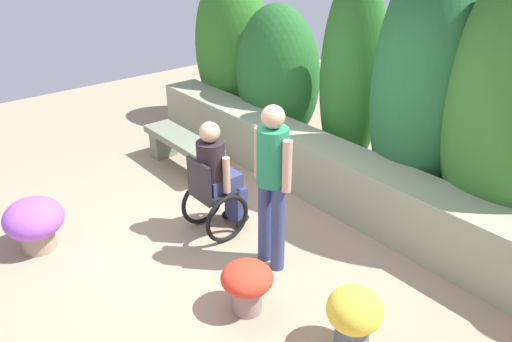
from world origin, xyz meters
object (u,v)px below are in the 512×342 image
at_px(person_in_wheelchair, 216,182).
at_px(flower_pot_purple_near, 34,222).
at_px(stone_bench, 183,148).
at_px(flower_pot_terracotta_by_wall, 247,283).
at_px(flower_pot_red_accent, 354,316).
at_px(person_standing_companion, 272,178).

height_order(person_in_wheelchair, flower_pot_purple_near, person_in_wheelchair).
bearing_deg(stone_bench, flower_pot_terracotta_by_wall, -19.06).
distance_m(flower_pot_terracotta_by_wall, flower_pot_red_accent, 0.98).
xyz_separation_m(person_standing_companion, flower_pot_purple_near, (-1.77, -1.76, -0.66)).
bearing_deg(stone_bench, flower_pot_purple_near, -71.46).
height_order(stone_bench, person_in_wheelchair, person_in_wheelchair).
distance_m(stone_bench, flower_pot_purple_near, 2.33).
distance_m(person_in_wheelchair, person_standing_companion, 0.92).
height_order(person_in_wheelchair, person_standing_companion, person_standing_companion).
height_order(person_in_wheelchair, flower_pot_terracotta_by_wall, person_in_wheelchair).
bearing_deg(flower_pot_red_accent, person_in_wheelchair, 175.26).
relative_size(stone_bench, flower_pot_purple_near, 2.39).
height_order(stone_bench, flower_pot_terracotta_by_wall, flower_pot_terracotta_by_wall).
xyz_separation_m(stone_bench, flower_pot_terracotta_by_wall, (2.82, -1.10, -0.01)).
bearing_deg(flower_pot_purple_near, flower_pot_red_accent, 26.25).
xyz_separation_m(person_standing_companion, flower_pot_red_accent, (1.29, -0.24, -0.65)).
distance_m(stone_bench, flower_pot_terracotta_by_wall, 3.03).
distance_m(stone_bench, person_standing_companion, 2.56).
distance_m(person_in_wheelchair, flower_pot_terracotta_by_wall, 1.39).
distance_m(person_standing_companion, flower_pot_purple_near, 2.58).
relative_size(stone_bench, flower_pot_red_accent, 2.50).
bearing_deg(person_standing_companion, flower_pot_terracotta_by_wall, -72.05).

